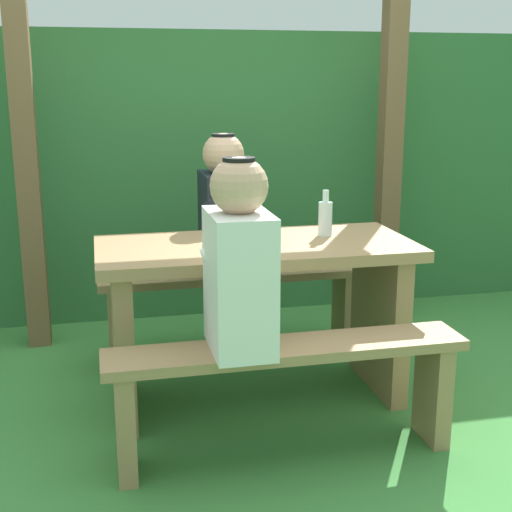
# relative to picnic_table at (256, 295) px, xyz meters

# --- Properties ---
(ground_plane) EXTENTS (12.00, 12.00, 0.00)m
(ground_plane) POSITION_rel_picnic_table_xyz_m (0.00, 0.00, -0.51)
(ground_plane) COLOR #3E803B
(hedge_backdrop) EXTENTS (6.40, 0.93, 1.73)m
(hedge_backdrop) POSITION_rel_picnic_table_xyz_m (0.00, 1.73, 0.36)
(hedge_backdrop) COLOR #2F6634
(hedge_backdrop) RESTS_ON ground_plane
(pergola_post_left) EXTENTS (0.12, 0.12, 1.97)m
(pergola_post_left) POSITION_rel_picnic_table_xyz_m (-1.03, 0.96, 0.48)
(pergola_post_left) COLOR brown
(pergola_post_left) RESTS_ON ground_plane
(pergola_post_right) EXTENTS (0.12, 0.12, 1.97)m
(pergola_post_right) POSITION_rel_picnic_table_xyz_m (1.03, 0.96, 0.48)
(pergola_post_right) COLOR brown
(pergola_post_right) RESTS_ON ground_plane
(picnic_table) EXTENTS (1.40, 0.64, 0.74)m
(picnic_table) POSITION_rel_picnic_table_xyz_m (0.00, 0.00, 0.00)
(picnic_table) COLOR #9E7A51
(picnic_table) RESTS_ON ground_plane
(bench_near) EXTENTS (1.40, 0.24, 0.47)m
(bench_near) POSITION_rel_picnic_table_xyz_m (0.00, -0.53, -0.17)
(bench_near) COLOR #9E7A51
(bench_near) RESTS_ON ground_plane
(bench_far) EXTENTS (1.40, 0.24, 0.47)m
(bench_far) POSITION_rel_picnic_table_xyz_m (0.00, 0.53, -0.17)
(bench_far) COLOR #9E7A51
(bench_far) RESTS_ON ground_plane
(person_white_shirt) EXTENTS (0.25, 0.35, 0.72)m
(person_white_shirt) POSITION_rel_picnic_table_xyz_m (-0.18, -0.53, 0.29)
(person_white_shirt) COLOR white
(person_white_shirt) RESTS_ON bench_near
(person_black_coat) EXTENTS (0.25, 0.35, 0.72)m
(person_black_coat) POSITION_rel_picnic_table_xyz_m (-0.05, 0.53, 0.29)
(person_black_coat) COLOR black
(person_black_coat) RESTS_ON bench_far
(drinking_glass) EXTENTS (0.07, 0.07, 0.08)m
(drinking_glass) POSITION_rel_picnic_table_xyz_m (-0.05, -0.13, 0.28)
(drinking_glass) COLOR silver
(drinking_glass) RESTS_ON picnic_table
(bottle_left) EXTENTS (0.06, 0.06, 0.21)m
(bottle_left) POSITION_rel_picnic_table_xyz_m (0.35, 0.08, 0.32)
(bottle_left) COLOR silver
(bottle_left) RESTS_ON picnic_table
(bottle_right) EXTENTS (0.06, 0.06, 0.22)m
(bottle_right) POSITION_rel_picnic_table_xyz_m (-0.09, -0.05, 0.33)
(bottle_right) COLOR silver
(bottle_right) RESTS_ON picnic_table
(cell_phone) EXTENTS (0.11, 0.15, 0.01)m
(cell_phone) POSITION_rel_picnic_table_xyz_m (-0.14, 0.03, 0.24)
(cell_phone) COLOR black
(cell_phone) RESTS_ON picnic_table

